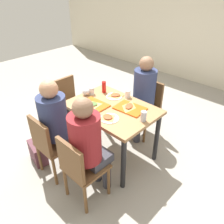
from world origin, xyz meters
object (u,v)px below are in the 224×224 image
object	(u,v)px
chair_near_left	(49,143)
tray_red_near	(93,105)
pizza_slice_c	(115,95)
plastic_cup_c	(92,91)
person_in_brown_jacket	(88,142)
pizza_slice_d	(108,117)
chair_left_end	(69,101)
foil_bundle	(86,92)
chair_far_side	(147,104)
tray_red_far	(130,108)
paper_plate_center	(114,96)
person_in_red	(57,121)
plastic_cup_a	(128,94)
paper_plate_near_edge	(110,118)
person_far_side	(143,92)
pizza_slice_b	(129,106)
soda_can	(144,116)
pizza_slice_a	(92,104)
plastic_cup_b	(94,114)
handbag	(38,152)
main_table	(112,114)
chair_near_right	(79,167)

from	to	relation	value
chair_near_left	tray_red_near	xyz separation A→B (m)	(0.08, 0.64, 0.28)
pizza_slice_c	plastic_cup_c	size ratio (longest dim) A/B	2.38
person_in_brown_jacket	pizza_slice_d	size ratio (longest dim) A/B	6.05
chair_left_end	foil_bundle	bearing A→B (deg)	-2.38
pizza_slice_c	chair_far_side	bearing A→B (deg)	73.29
tray_red_far	paper_plate_center	size ratio (longest dim) A/B	1.64
person_in_red	foil_bundle	xyz separation A→B (m)	(-0.19, 0.61, 0.08)
chair_left_end	tray_red_far	xyz separation A→B (m)	(1.13, 0.12, 0.28)
chair_left_end	plastic_cup_a	xyz separation A→B (m)	(0.91, 0.33, 0.33)
pizza_slice_d	chair_near_left	bearing A→B (deg)	-127.52
chair_near_left	paper_plate_near_edge	world-z (taller)	chair_near_left
tray_red_far	person_far_side	bearing A→B (deg)	110.56
person_in_brown_jacket	pizza_slice_b	size ratio (longest dim) A/B	5.07
tray_red_far	soda_can	distance (m)	0.30
chair_near_left	foil_bundle	size ratio (longest dim) A/B	8.47
person_in_brown_jacket	plastic_cup_c	size ratio (longest dim) A/B	12.57
chair_left_end	person_in_red	bearing A→B (deg)	-43.76
chair_near_left	paper_plate_center	distance (m)	1.03
chair_left_end	pizza_slice_c	bearing A→B (deg)	16.87
chair_far_side	person_far_side	world-z (taller)	person_far_side
chair_near_left	pizza_slice_a	world-z (taller)	chair_near_left
chair_far_side	person_far_side	bearing A→B (deg)	-90.00
pizza_slice_a	plastic_cup_c	size ratio (longest dim) A/B	2.32
plastic_cup_a	plastic_cup_b	size ratio (longest dim) A/B	1.00
pizza_slice_b	pizza_slice_c	distance (m)	0.35
tray_red_near	pizza_slice_c	world-z (taller)	pizza_slice_c
pizza_slice_a	plastic_cup_c	world-z (taller)	plastic_cup_c
plastic_cup_a	plastic_cup_c	xyz separation A→B (m)	(-0.41, -0.27, 0.00)
paper_plate_near_edge	plastic_cup_a	distance (m)	0.58
chair_near_left	tray_red_near	bearing A→B (deg)	82.58
plastic_cup_a	foil_bundle	bearing A→B (deg)	-141.66
pizza_slice_d	handbag	bearing A→B (deg)	-143.76
pizza_slice_b	pizza_slice_c	xyz separation A→B (m)	(-0.33, 0.11, -0.01)
plastic_cup_a	main_table	bearing A→B (deg)	-85.22
plastic_cup_a	handbag	distance (m)	1.44
person_in_red	tray_red_far	bearing A→B (deg)	57.89
person_in_brown_jacket	chair_near_left	bearing A→B (deg)	-165.78
chair_far_side	tray_red_near	xyz separation A→B (m)	(-0.19, -0.91, 0.28)
chair_far_side	pizza_slice_c	bearing A→B (deg)	-106.71
person_in_brown_jacket	paper_plate_near_edge	world-z (taller)	person_in_brown_jacket
chair_far_side	plastic_cup_c	size ratio (longest dim) A/B	8.47
chair_left_end	tray_red_near	size ratio (longest dim) A/B	2.35
plastic_cup_a	plastic_cup_b	distance (m)	0.66
person_in_red	tray_red_far	world-z (taller)	person_in_red
main_table	pizza_slice_d	bearing A→B (deg)	-56.81
tray_red_far	plastic_cup_c	size ratio (longest dim) A/B	3.60
chair_near_right	person_in_brown_jacket	world-z (taller)	person_in_brown_jacket
chair_near_right	pizza_slice_a	distance (m)	0.83
plastic_cup_a	plastic_cup_c	world-z (taller)	same
tray_red_near	plastic_cup_b	size ratio (longest dim) A/B	3.60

